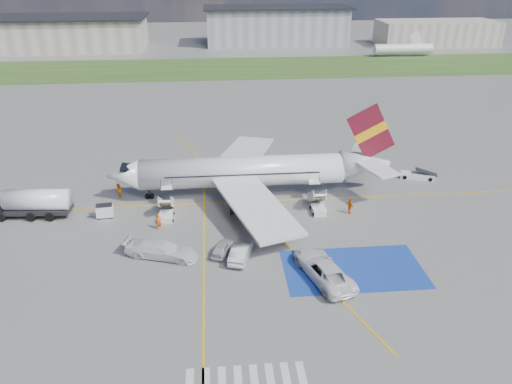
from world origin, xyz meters
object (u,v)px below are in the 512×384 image
fuel_tanker (27,205)px  van_white_b (161,247)px  airliner (254,171)px  gpu_cart (105,211)px  car_silver_b (241,252)px  belt_loader (418,176)px  car_silver_a (222,248)px  van_white_a (324,266)px

fuel_tanker → van_white_b: fuel_tanker is taller
airliner → gpu_cart: bearing=-166.2°
car_silver_b → airliner: bearing=-83.1°
belt_loader → van_white_b: van_white_b is taller
airliner → car_silver_a: size_ratio=9.49×
fuel_tanker → van_white_b: bearing=-28.1°
airliner → van_white_a: airliner is taller
fuel_tanker → airliner: bearing=11.3°
airliner → car_silver_b: airliner is taller
gpu_cart → belt_loader: gpu_cart is taller
car_silver_b → van_white_a: van_white_a is taller
fuel_tanker → van_white_a: fuel_tanker is taller
belt_loader → van_white_b: size_ratio=0.87×
gpu_cart → car_silver_a: gpu_cart is taller
airliner → van_white_b: size_ratio=6.23×
airliner → van_white_b: 17.86m
fuel_tanker → belt_loader: (51.05, 6.71, -1.10)m
gpu_cart → van_white_b: van_white_b is taller
gpu_cart → car_silver_b: gpu_cart is taller
car_silver_a → van_white_a: van_white_a is taller
car_silver_b → belt_loader: bearing=-128.3°
gpu_cart → van_white_b: (7.48, -9.49, 0.42)m
car_silver_a → van_white_a: 11.04m
fuel_tanker → van_white_b: 19.69m
gpu_cart → car_silver_b: size_ratio=0.43×
car_silver_a → gpu_cart: bearing=-13.7°
fuel_tanker → van_white_a: (32.69, -15.62, -0.22)m
van_white_b → fuel_tanker: bearing=75.9°
van_white_b → car_silver_a: bearing=-70.9°
fuel_tanker → car_silver_b: fuel_tanker is taller
belt_loader → car_silver_a: bearing=-131.3°
car_silver_a → van_white_a: (9.69, -5.25, 0.59)m
belt_loader → van_white_a: size_ratio=0.77×
airliner → fuel_tanker: size_ratio=3.52×
airliner → van_white_b: airliner is taller
car_silver_b → van_white_a: bearing=169.2°
gpu_cart → van_white_b: size_ratio=0.36×
airliner → fuel_tanker: bearing=-172.8°
van_white_b → belt_loader: bearing=-45.4°
airliner → belt_loader: (23.51, 3.21, -3.02)m
car_silver_a → van_white_b: bearing=21.6°
belt_loader → van_white_b: 38.46m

